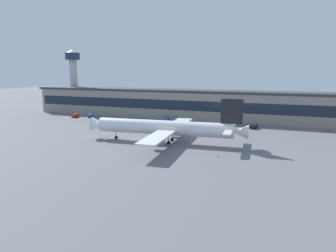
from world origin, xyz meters
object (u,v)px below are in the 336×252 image
belt_loader (166,119)px  pushback_tractor (254,126)px  control_tower (73,73)px  follow_me_car (90,115)px  traffic_cone_0 (218,156)px  airliner (166,128)px  baggage_tug (75,115)px

belt_loader → pushback_tractor: belt_loader is taller
control_tower → pushback_tractor: bearing=-10.6°
follow_me_car → traffic_cone_0: (78.54, -49.77, -0.77)m
airliner → belt_loader: 44.96m
traffic_cone_0 → control_tower: bearing=146.2°
control_tower → belt_loader: 70.58m
belt_loader → traffic_cone_0: 64.71m
baggage_tug → pushback_tractor: (90.31, 1.80, -0.04)m
pushback_tractor → traffic_cone_0: pushback_tractor is taller
belt_loader → airliner: bearing=-68.1°
baggage_tug → follow_me_car: bearing=24.0°
baggage_tug → pushback_tractor: size_ratio=0.75×
airliner → baggage_tug: 74.14m
follow_me_car → pushback_tractor: follow_me_car is taller
follow_me_car → traffic_cone_0: size_ratio=7.41×
belt_loader → baggage_tug: size_ratio=1.79×
traffic_cone_0 → belt_loader: bearing=125.0°
follow_me_car → control_tower: bearing=142.0°
traffic_cone_0 → follow_me_car: bearing=147.6°
pushback_tractor → traffic_cone_0: (-4.73, -48.43, -0.73)m
follow_me_car → baggage_tug: (-7.03, -3.13, -0.00)m
control_tower → follow_me_car: bearing=-38.0°
control_tower → pushback_tractor: control_tower is taller
control_tower → traffic_cone_0: bearing=-33.8°
control_tower → airliner: bearing=-34.8°
follow_me_car → baggage_tug: bearing=-156.0°
follow_me_car → pushback_tractor: bearing=-0.9°
airliner → follow_me_car: airliner is taller
pushback_tractor → baggage_tug: bearing=-178.9°
control_tower → pushback_tractor: size_ratio=7.30×
airliner → control_tower: (-82.14, 57.12, 17.32)m
belt_loader → pushback_tractor: size_ratio=1.34×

